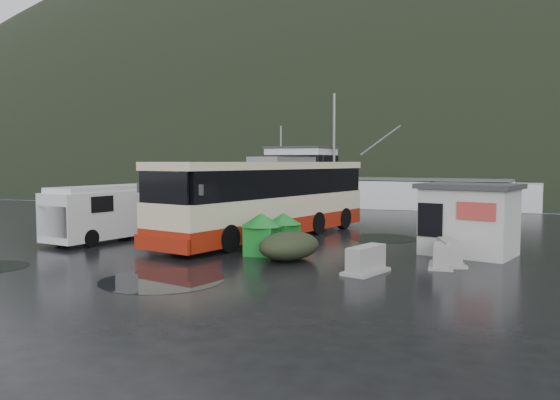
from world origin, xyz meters
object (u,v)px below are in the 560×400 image
(jersey_barrier_b, at_px, (449,264))
(jersey_barrier_c, at_px, (441,267))
(white_van, at_px, (109,240))
(dome_tent, at_px, (289,260))
(waste_bin_right, at_px, (283,249))
(ticket_kiosk, at_px, (468,255))
(coach_bus, at_px, (269,237))
(jersey_barrier_a, at_px, (366,273))
(waste_bin_left, at_px, (261,255))
(fishing_trawler, at_px, (368,202))

(jersey_barrier_b, bearing_deg, jersey_barrier_c, -115.18)
(white_van, bearing_deg, dome_tent, -0.46)
(waste_bin_right, relative_size, ticket_kiosk, 0.42)
(coach_bus, relative_size, ticket_kiosk, 3.87)
(white_van, height_order, jersey_barrier_a, white_van)
(waste_bin_left, xyz_separation_m, jersey_barrier_a, (4.27, -2.20, 0.00))
(waste_bin_right, relative_size, jersey_barrier_a, 0.84)
(jersey_barrier_c, bearing_deg, jersey_barrier_b, 64.82)
(jersey_barrier_c, bearing_deg, waste_bin_left, 176.01)
(white_van, bearing_deg, coach_bus, 38.90)
(white_van, bearing_deg, fishing_trawler, 87.89)
(white_van, distance_m, waste_bin_right, 8.18)
(waste_bin_left, height_order, jersey_barrier_b, waste_bin_left)
(fishing_trawler, bearing_deg, jersey_barrier_c, -68.13)
(waste_bin_left, bearing_deg, jersey_barrier_b, 0.93)
(jersey_barrier_b, height_order, jersey_barrier_c, jersey_barrier_b)
(waste_bin_left, bearing_deg, white_van, 168.36)
(waste_bin_right, bearing_deg, jersey_barrier_c, -19.06)
(waste_bin_right, xyz_separation_m, jersey_barrier_b, (6.43, -1.57, 0.00))
(white_van, xyz_separation_m, dome_tent, (9.11, -2.27, 0.00))
(dome_tent, bearing_deg, jersey_barrier_c, 2.24)
(jersey_barrier_a, xyz_separation_m, jersey_barrier_b, (2.52, 2.31, 0.00))
(waste_bin_left, bearing_deg, coach_bus, 105.17)
(waste_bin_right, bearing_deg, jersey_barrier_b, -13.68)
(jersey_barrier_c, distance_m, fishing_trawler, 30.22)
(jersey_barrier_c, xyz_separation_m, fishing_trawler, (-6.66, 29.48, 0.00))
(coach_bus, height_order, waste_bin_left, coach_bus)
(dome_tent, bearing_deg, coach_bus, 115.58)
(jersey_barrier_c, height_order, fishing_trawler, fishing_trawler)
(coach_bus, distance_m, jersey_barrier_a, 8.86)
(fishing_trawler, bearing_deg, white_van, -96.51)
(ticket_kiosk, bearing_deg, jersey_barrier_a, -105.00)
(waste_bin_right, height_order, jersey_barrier_c, waste_bin_right)
(waste_bin_right, bearing_deg, dome_tent, -68.27)
(waste_bin_right, distance_m, dome_tent, 2.51)
(waste_bin_right, bearing_deg, jersey_barrier_a, -44.78)
(jersey_barrier_a, bearing_deg, dome_tent, 152.60)
(ticket_kiosk, relative_size, jersey_barrier_b, 2.04)
(dome_tent, bearing_deg, ticket_kiosk, 25.99)
(waste_bin_left, relative_size, ticket_kiosk, 0.46)
(jersey_barrier_c, bearing_deg, ticket_kiosk, 71.40)
(coach_bus, height_order, dome_tent, coach_bus)
(dome_tent, bearing_deg, white_van, 166.01)
(dome_tent, height_order, fishing_trawler, fishing_trawler)
(waste_bin_left, distance_m, ticket_kiosk, 7.84)
(waste_bin_left, relative_size, jersey_barrier_b, 0.93)
(ticket_kiosk, height_order, jersey_barrier_c, ticket_kiosk)
(waste_bin_left, bearing_deg, fishing_trawler, 90.27)
(ticket_kiosk, distance_m, jersey_barrier_a, 5.57)
(jersey_barrier_b, bearing_deg, coach_bus, 150.33)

